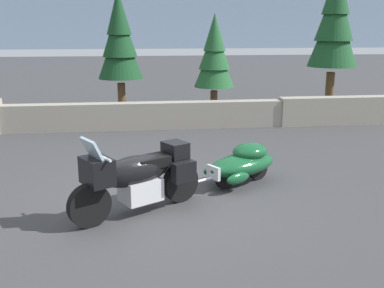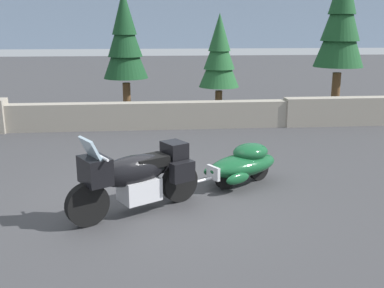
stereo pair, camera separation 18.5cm
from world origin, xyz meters
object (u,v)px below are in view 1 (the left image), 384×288
Objects in this scene: car_shaped_trailer at (243,163)px; pine_tree_secondary at (214,54)px; touring_motorcycle at (137,176)px; pine_tree_far_right at (119,39)px; pine_tree_tall at (335,20)px.

pine_tree_secondary is at bearing 85.82° from car_shaped_trailer.
touring_motorcycle is 7.59m from pine_tree_secondary.
touring_motorcycle is 7.86m from pine_tree_far_right.
car_shaped_trailer is at bearing -94.18° from pine_tree_secondary.
pine_tree_tall reaches higher than pine_tree_secondary.
pine_tree_secondary reaches higher than car_shaped_trailer.
touring_motorcycle is 0.51× the size of pine_tree_far_right.
pine_tree_far_right is at bearing 168.95° from pine_tree_secondary.
pine_tree_tall is 4.12m from pine_tree_secondary.
pine_tree_far_right reaches higher than touring_motorcycle.
pine_tree_far_right is (-2.87, 0.56, 0.45)m from pine_tree_secondary.
pine_tree_secondary is (0.43, 5.90, 1.64)m from car_shaped_trailer.
pine_tree_far_right reaches higher than pine_tree_secondary.
pine_tree_secondary is at bearing -173.48° from pine_tree_tall.
pine_tree_far_right reaches higher than car_shaped_trailer.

